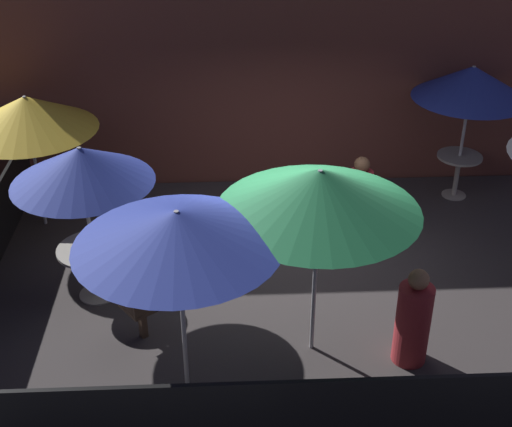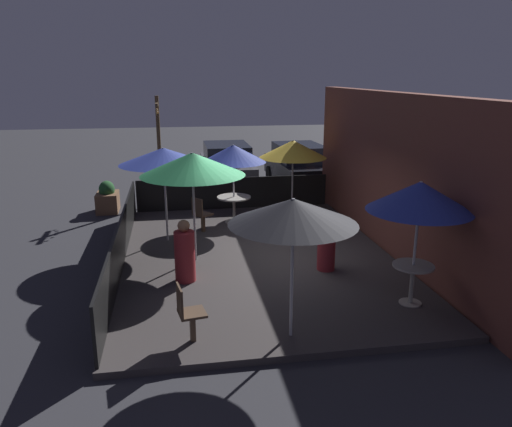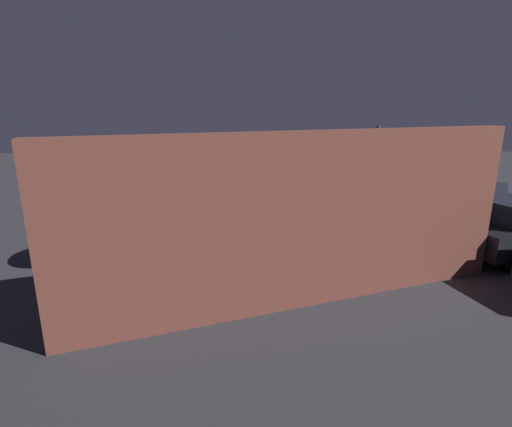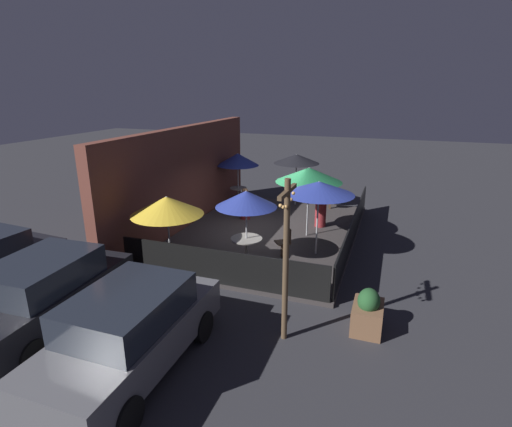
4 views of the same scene
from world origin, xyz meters
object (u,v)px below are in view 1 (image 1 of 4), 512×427
Objects in this scene: patio_umbrella_0 at (81,165)px; dining_table_0 at (94,258)px; patio_umbrella_1 at (472,82)px; patio_umbrella_2 at (319,191)px; patio_umbrella_3 at (177,229)px; patron_0 at (359,198)px; patron_1 at (413,321)px; patio_chair_1 at (144,306)px; patio_umbrella_5 at (27,113)px; dining_table_1 at (458,165)px.

dining_table_0 is at bearing -178.21° from patio_umbrella_0.
patio_umbrella_1 is 4.65m from patio_umbrella_2.
patio_umbrella_3 is at bearing -55.42° from patio_umbrella_0.
patron_0 reaches higher than dining_table_0.
patron_1 is (2.59, 0.36, -1.54)m from patio_umbrella_3.
patio_umbrella_3 is at bearing 41.92° from patron_1.
dining_table_0 is at bearing 0.00° from patio_chair_1.
dining_table_0 is 0.75× the size of patron_0.
patio_umbrella_0 is 0.90× the size of patio_umbrella_2.
patio_umbrella_5 is at bearing 119.90° from dining_table_0.
patio_chair_1 is at bearing -112.68° from patron_0.
patio_umbrella_1 is 3.03× the size of dining_table_1.
dining_table_0 is at bearing -155.75° from dining_table_1.
patio_umbrella_0 reaches higher than dining_table_1.
patio_umbrella_1 is at bearing 57.77° from patron_0.
patio_umbrella_2 is 3.27m from patron_0.
patio_umbrella_0 is 2.33× the size of patio_chair_1.
patio_umbrella_2 reaches higher than patio_umbrella_3.
patron_1 is (1.12, -0.25, -1.59)m from patio_umbrella_2.
patio_umbrella_1 is 1.81× the size of patron_0.
patio_umbrella_1 reaches higher than patio_umbrella_0.
patio_umbrella_5 is (-2.34, 3.71, -0.26)m from patio_umbrella_3.
patio_umbrella_0 is 2.92× the size of dining_table_1.
patio_umbrella_0 is 6.22m from dining_table_1.
patron_1 is (3.84, -1.45, -0.03)m from dining_table_0.
patron_1 is at bearing -20.69° from dining_table_0.
patron_0 is at bearing 69.32° from patio_umbrella_2.
patron_1 reaches higher than dining_table_1.
patron_0 is (3.73, 1.48, -0.04)m from dining_table_0.
patron_1 reaches higher than patio_chair_1.
patio_chair_1 is 0.73× the size of patron_1.
patio_umbrella_5 is at bearing -174.88° from patio_umbrella_1.
patio_chair_1 is 3.86m from patron_0.
patio_umbrella_3 is at bearing -57.76° from patio_umbrella_5.
patio_umbrella_0 reaches higher than patio_chair_1.
patio_umbrella_1 is 0.94× the size of patio_umbrella_2.
patio_umbrella_1 is 2.41× the size of patio_chair_1.
patron_0 is 2.93m from patron_1.
dining_table_0 is 0.73× the size of patron_1.
dining_table_1 is at bearing -91.70° from patio_chair_1.
patio_umbrella_3 is 4.40m from patron_0.
patio_umbrella_0 is at bearing -155.75° from dining_table_1.
patio_umbrella_3 is at bearing -157.24° from patio_umbrella_2.
patio_umbrella_3 is at bearing -134.88° from dining_table_1.
patio_umbrella_5 is at bearing 140.92° from patio_umbrella_2.
patio_umbrella_2 is 1.04× the size of patio_umbrella_3.
patio_umbrella_2 is 2.58× the size of patio_chair_1.
patio_umbrella_2 is at bearing -134.30° from patio_chair_1.
patio_umbrella_0 reaches higher than patron_1.
patio_umbrella_0 is at bearing -129.97° from patron_0.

